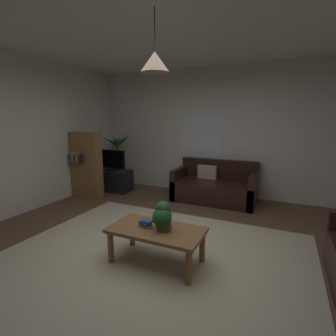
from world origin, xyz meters
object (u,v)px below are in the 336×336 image
object	(u,v)px
pendant_lamp	(155,62)
coffee_table	(156,234)
tv	(111,160)
potted_palm_corner	(118,163)
tv_stand	(112,180)
bookshelf_corner	(86,165)
couch_under_window	(215,188)
remote_on_table_0	(161,229)
book_on_table_2	(146,221)
book_on_table_0	(145,226)
potted_plant_on_table	(163,215)
book_on_table_1	(145,224)

from	to	relation	value
pendant_lamp	coffee_table	bearing A→B (deg)	104.04
tv	potted_palm_corner	bearing A→B (deg)	107.59
tv_stand	bookshelf_corner	distance (m)	0.81
couch_under_window	remote_on_table_0	size ratio (longest dim) A/B	10.29
couch_under_window	potted_palm_corner	world-z (taller)	potted_palm_corner
book_on_table_2	bookshelf_corner	world-z (taller)	bookshelf_corner
book_on_table_2	potted_palm_corner	xyz separation A→B (m)	(-2.38, 2.73, 0.09)
book_on_table_0	couch_under_window	bearing A→B (deg)	86.31
potted_plant_on_table	bookshelf_corner	distance (m)	3.12
potted_plant_on_table	book_on_table_2	bearing A→B (deg)	-178.69
coffee_table	potted_palm_corner	bearing A→B (deg)	132.62
tv_stand	potted_palm_corner	size ratio (longest dim) A/B	0.68
coffee_table	book_on_table_2	size ratio (longest dim) A/B	7.88
remote_on_table_0	book_on_table_2	bearing A→B (deg)	121.70
coffee_table	remote_on_table_0	size ratio (longest dim) A/B	6.86
remote_on_table_0	tv	bearing A→B (deg)	77.63
book_on_table_2	tv	xyz separation A→B (m)	(-2.24, 2.29, 0.25)
book_on_table_2	potted_plant_on_table	xyz separation A→B (m)	(0.21, 0.00, 0.11)
couch_under_window	book_on_table_0	xyz separation A→B (m)	(-0.17, -2.58, 0.17)
couch_under_window	book_on_table_2	bearing A→B (deg)	-93.34
tv	book_on_table_2	bearing A→B (deg)	-45.58
bookshelf_corner	pendant_lamp	world-z (taller)	pendant_lamp
remote_on_table_0	pendant_lamp	size ratio (longest dim) A/B	0.26
tv	bookshelf_corner	size ratio (longest dim) A/B	0.53
potted_palm_corner	bookshelf_corner	size ratio (longest dim) A/B	0.95
book_on_table_1	bookshelf_corner	world-z (taller)	bookshelf_corner
book_on_table_0	book_on_table_2	xyz separation A→B (m)	(0.02, 0.01, 0.05)
coffee_table	pendant_lamp	distance (m)	1.90
tv	potted_palm_corner	distance (m)	0.49
book_on_table_1	pendant_lamp	size ratio (longest dim) A/B	0.19
book_on_table_1	potted_palm_corner	xyz separation A→B (m)	(-2.37, 2.75, 0.12)
book_on_table_0	tv_stand	distance (m)	3.22
bookshelf_corner	potted_palm_corner	bearing A→B (deg)	87.61
coffee_table	book_on_table_2	world-z (taller)	book_on_table_2
book_on_table_2	potted_plant_on_table	bearing A→B (deg)	1.31
book_on_table_0	remote_on_table_0	xyz separation A→B (m)	(0.21, 0.01, -0.00)
tv_stand	pendant_lamp	distance (m)	3.87
potted_plant_on_table	remote_on_table_0	bearing A→B (deg)	-174.27
remote_on_table_0	tv_stand	world-z (taller)	tv_stand
potted_plant_on_table	potted_palm_corner	distance (m)	3.76
coffee_table	book_on_table_1	world-z (taller)	book_on_table_1
tv	pendant_lamp	xyz separation A→B (m)	(2.37, -2.28, 1.51)
book_on_table_2	couch_under_window	bearing A→B (deg)	86.66
coffee_table	remote_on_table_0	world-z (taller)	remote_on_table_0
book_on_table_0	tv	bearing A→B (deg)	134.13
couch_under_window	book_on_table_1	size ratio (longest dim) A/B	13.99
couch_under_window	pendant_lamp	world-z (taller)	pendant_lamp
potted_palm_corner	couch_under_window	bearing A→B (deg)	-3.64
coffee_table	book_on_table_0	world-z (taller)	book_on_table_0
couch_under_window	coffee_table	distance (m)	2.57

